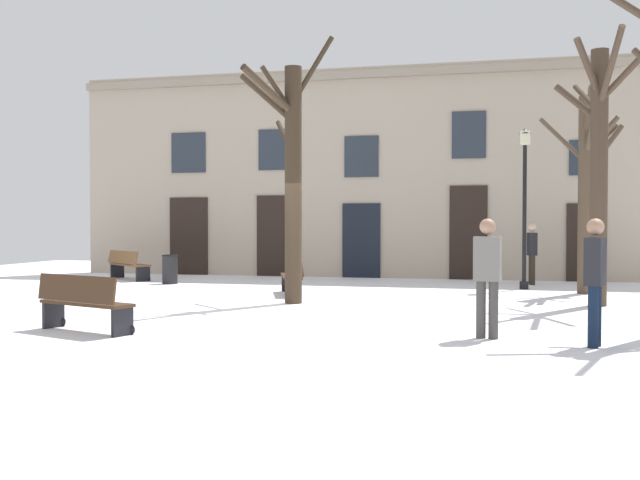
{
  "coord_description": "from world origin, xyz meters",
  "views": [
    {
      "loc": [
        3.51,
        -13.25,
        1.7
      ],
      "look_at": [
        0.0,
        1.69,
        1.32
      ],
      "focal_mm": 40.51,
      "sensor_mm": 36.0,
      "label": 1
    }
  ],
  "objects_px": {
    "streetlamp": "(525,191)",
    "bench_facing_shops": "(294,276)",
    "tree_near_facade": "(587,184)",
    "bench_by_litter_bin": "(128,264)",
    "tree_center": "(599,164)",
    "person_near_bench": "(487,272)",
    "person_crossing_plaza": "(532,251)",
    "tree_left_of_center": "(291,172)",
    "bench_back_to_back_right": "(83,302)",
    "person_strolling": "(595,275)",
    "litter_bin": "(170,269)"
  },
  "relations": [
    {
      "from": "tree_center",
      "to": "person_near_bench",
      "type": "height_order",
      "value": "tree_center"
    },
    {
      "from": "tree_left_of_center",
      "to": "person_strolling",
      "type": "height_order",
      "value": "tree_left_of_center"
    },
    {
      "from": "streetlamp",
      "to": "bench_facing_shops",
      "type": "height_order",
      "value": "streetlamp"
    },
    {
      "from": "litter_bin",
      "to": "bench_back_to_back_right",
      "type": "bearing_deg",
      "value": -73.61
    },
    {
      "from": "bench_facing_shops",
      "to": "tree_near_facade",
      "type": "bearing_deg",
      "value": 86.15
    },
    {
      "from": "bench_facing_shops",
      "to": "tree_center",
      "type": "bearing_deg",
      "value": 63.95
    },
    {
      "from": "streetlamp",
      "to": "bench_by_litter_bin",
      "type": "xyz_separation_m",
      "value": [
        -11.22,
        0.42,
        -2.02
      ]
    },
    {
      "from": "person_strolling",
      "to": "tree_near_facade",
      "type": "bearing_deg",
      "value": 13.47
    },
    {
      "from": "tree_left_of_center",
      "to": "streetlamp",
      "type": "height_order",
      "value": "tree_left_of_center"
    },
    {
      "from": "streetlamp",
      "to": "tree_left_of_center",
      "type": "bearing_deg",
      "value": -137.84
    },
    {
      "from": "tree_near_facade",
      "to": "bench_by_litter_bin",
      "type": "xyz_separation_m",
      "value": [
        -12.6,
        1.26,
        -2.15
      ]
    },
    {
      "from": "person_near_bench",
      "to": "tree_left_of_center",
      "type": "bearing_deg",
      "value": 145.58
    },
    {
      "from": "tree_center",
      "to": "streetlamp",
      "type": "bearing_deg",
      "value": 110.08
    },
    {
      "from": "bench_facing_shops",
      "to": "person_strolling",
      "type": "bearing_deg",
      "value": 25.76
    },
    {
      "from": "tree_left_of_center",
      "to": "tree_near_facade",
      "type": "xyz_separation_m",
      "value": [
        6.27,
        3.58,
        -0.13
      ]
    },
    {
      "from": "person_near_bench",
      "to": "person_crossing_plaza",
      "type": "bearing_deg",
      "value": 91.83
    },
    {
      "from": "bench_by_litter_bin",
      "to": "bench_facing_shops",
      "type": "bearing_deg",
      "value": -170.04
    },
    {
      "from": "bench_by_litter_bin",
      "to": "bench_back_to_back_right",
      "type": "relative_size",
      "value": 1.01
    },
    {
      "from": "person_strolling",
      "to": "bench_by_litter_bin",
      "type": "bearing_deg",
      "value": 72.34
    },
    {
      "from": "tree_left_of_center",
      "to": "person_crossing_plaza",
      "type": "height_order",
      "value": "tree_left_of_center"
    },
    {
      "from": "bench_back_to_back_right",
      "to": "bench_facing_shops",
      "type": "bearing_deg",
      "value": -84.93
    },
    {
      "from": "tree_left_of_center",
      "to": "litter_bin",
      "type": "distance_m",
      "value": 6.37
    },
    {
      "from": "tree_left_of_center",
      "to": "bench_facing_shops",
      "type": "height_order",
      "value": "tree_left_of_center"
    },
    {
      "from": "tree_near_facade",
      "to": "litter_bin",
      "type": "xyz_separation_m",
      "value": [
        -10.79,
        0.25,
        -2.2
      ]
    },
    {
      "from": "streetlamp",
      "to": "person_near_bench",
      "type": "relative_size",
      "value": 2.32
    },
    {
      "from": "tree_near_facade",
      "to": "person_crossing_plaza",
      "type": "xyz_separation_m",
      "value": [
        -1.12,
        2.21,
        -1.68
      ]
    },
    {
      "from": "bench_by_litter_bin",
      "to": "person_near_bench",
      "type": "height_order",
      "value": "person_near_bench"
    },
    {
      "from": "bench_by_litter_bin",
      "to": "person_strolling",
      "type": "height_order",
      "value": "person_strolling"
    },
    {
      "from": "tree_left_of_center",
      "to": "person_crossing_plaza",
      "type": "distance_m",
      "value": 7.96
    },
    {
      "from": "person_crossing_plaza",
      "to": "tree_near_facade",
      "type": "bearing_deg",
      "value": -160.61
    },
    {
      "from": "tree_center",
      "to": "person_crossing_plaza",
      "type": "xyz_separation_m",
      "value": [
        -1.01,
        4.84,
        -1.96
      ]
    },
    {
      "from": "tree_center",
      "to": "bench_back_to_back_right",
      "type": "bearing_deg",
      "value": -146.22
    },
    {
      "from": "tree_left_of_center",
      "to": "bench_back_to_back_right",
      "type": "xyz_separation_m",
      "value": [
        -2.06,
        -4.55,
        -2.27
      ]
    },
    {
      "from": "tree_near_facade",
      "to": "streetlamp",
      "type": "relative_size",
      "value": 1.18
    },
    {
      "from": "bench_by_litter_bin",
      "to": "tree_near_facade",
      "type": "bearing_deg",
      "value": -148.27
    },
    {
      "from": "person_near_bench",
      "to": "person_crossing_plaza",
      "type": "distance_m",
      "value": 9.6
    },
    {
      "from": "tree_center",
      "to": "tree_near_facade",
      "type": "bearing_deg",
      "value": 87.62
    },
    {
      "from": "litter_bin",
      "to": "streetlamp",
      "type": "bearing_deg",
      "value": 3.64
    },
    {
      "from": "bench_facing_shops",
      "to": "person_near_bench",
      "type": "relative_size",
      "value": 1.0
    },
    {
      "from": "tree_near_facade",
      "to": "person_near_bench",
      "type": "relative_size",
      "value": 2.74
    },
    {
      "from": "person_strolling",
      "to": "person_crossing_plaza",
      "type": "height_order",
      "value": "person_strolling"
    },
    {
      "from": "tree_center",
      "to": "person_crossing_plaza",
      "type": "height_order",
      "value": "tree_center"
    },
    {
      "from": "tree_center",
      "to": "streetlamp",
      "type": "height_order",
      "value": "tree_center"
    },
    {
      "from": "tree_left_of_center",
      "to": "bench_back_to_back_right",
      "type": "height_order",
      "value": "tree_left_of_center"
    },
    {
      "from": "streetlamp",
      "to": "litter_bin",
      "type": "distance_m",
      "value": 9.66
    },
    {
      "from": "tree_near_facade",
      "to": "litter_bin",
      "type": "relative_size",
      "value": 6.0
    },
    {
      "from": "tree_near_facade",
      "to": "bench_by_litter_bin",
      "type": "relative_size",
      "value": 2.66
    },
    {
      "from": "tree_left_of_center",
      "to": "streetlamp",
      "type": "distance_m",
      "value": 6.6
    },
    {
      "from": "bench_back_to_back_right",
      "to": "person_crossing_plaza",
      "type": "relative_size",
      "value": 1.07
    },
    {
      "from": "person_crossing_plaza",
      "to": "bench_back_to_back_right",
      "type": "bearing_deg",
      "value": 137.7
    }
  ]
}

